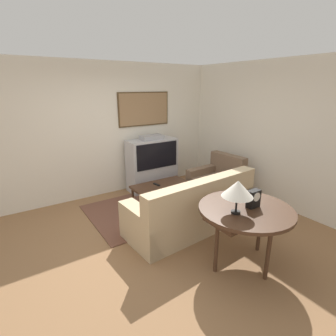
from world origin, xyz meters
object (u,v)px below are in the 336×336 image
(console_table, at_px, (246,213))
(table_lamp, at_px, (238,189))
(armchair, at_px, (217,184))
(mantel_clock, at_px, (253,199))
(tv, at_px, (152,164))
(couch, at_px, (192,210))
(coffee_table, at_px, (162,187))

(console_table, bearing_deg, table_lamp, -173.57)
(armchair, height_order, mantel_clock, mantel_clock)
(tv, bearing_deg, console_table, -96.70)
(mantel_clock, bearing_deg, console_table, 163.91)
(couch, distance_m, armchair, 1.39)
(coffee_table, bearing_deg, couch, -91.79)
(tv, height_order, armchair, tv)
(armchair, relative_size, coffee_table, 0.86)
(armchair, bearing_deg, mantel_clock, -35.54)
(coffee_table, relative_size, table_lamp, 2.68)
(console_table, xyz_separation_m, table_lamp, (-0.21, -0.02, 0.37))
(armchair, xyz_separation_m, console_table, (-1.20, -1.75, 0.43))
(armchair, xyz_separation_m, table_lamp, (-1.41, -1.77, 0.80))
(tv, xyz_separation_m, couch, (-0.34, -1.86, -0.26))
(coffee_table, height_order, mantel_clock, mantel_clock)
(mantel_clock, bearing_deg, couch, 94.53)
(armchair, relative_size, table_lamp, 2.30)
(console_table, height_order, mantel_clock, mantel_clock)
(couch, relative_size, console_table, 1.86)
(couch, bearing_deg, console_table, 86.27)
(coffee_table, relative_size, mantel_clock, 4.91)
(couch, xyz_separation_m, mantel_clock, (0.09, -1.07, 0.58))
(coffee_table, xyz_separation_m, mantel_clock, (0.05, -2.05, 0.50))
(tv, height_order, console_table, tv)
(table_lamp, bearing_deg, tv, 79.26)
(armchair, relative_size, mantel_clock, 4.22)
(coffee_table, bearing_deg, mantel_clock, -88.47)
(console_table, distance_m, mantel_clock, 0.20)
(tv, distance_m, armchair, 1.47)
(couch, height_order, coffee_table, couch)
(tv, relative_size, mantel_clock, 5.49)
(armchair, distance_m, table_lamp, 2.40)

